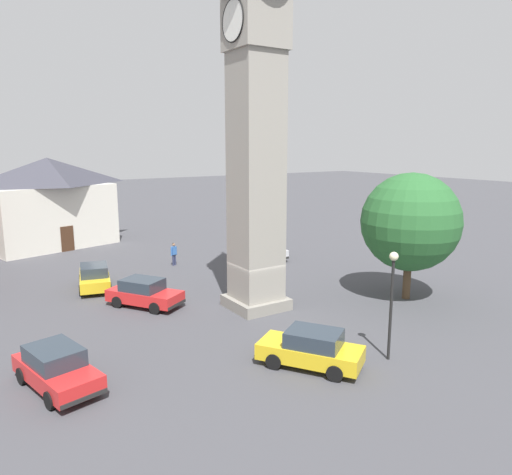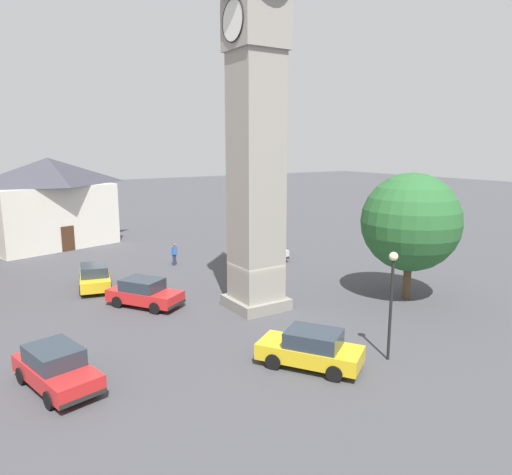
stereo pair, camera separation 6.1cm
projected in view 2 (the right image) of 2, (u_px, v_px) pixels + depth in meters
The scene contains 11 objects.
ground_plane at pixel (256, 307), 26.02m from camera, with size 200.00×200.00×0.00m, color #424247.
clock_tower at pixel (256, 46), 23.43m from camera, with size 3.47×3.47×22.98m.
car_blue_kerb at pixel (95, 277), 29.26m from camera, with size 4.40×2.59×1.53m.
car_silver_kerb at pixel (56, 368), 17.31m from camera, with size 4.40×2.59×1.53m.
car_red_corner at pixel (263, 249), 37.02m from camera, with size 4.24×2.03×1.53m.
car_white_side at pixel (144, 293), 26.08m from camera, with size 4.38×3.67×1.53m.
car_black_far at pixel (311, 349), 18.93m from camera, with size 4.38×3.68×1.53m.
pedestrian at pixel (174, 252), 34.88m from camera, with size 0.32×0.54×1.69m.
tree at pixel (411, 222), 26.69m from camera, with size 5.53×5.53×7.24m.
building_terrace_right at pixel (51, 202), 40.79m from camera, with size 7.99×11.44×7.66m.
lamp_post at pixel (392, 288), 19.13m from camera, with size 0.36×0.36×4.56m.
Camera 2 is at (20.87, -13.41, 8.73)m, focal length 33.44 mm.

